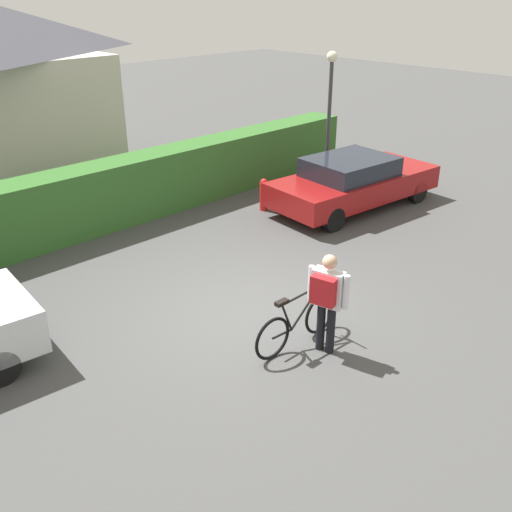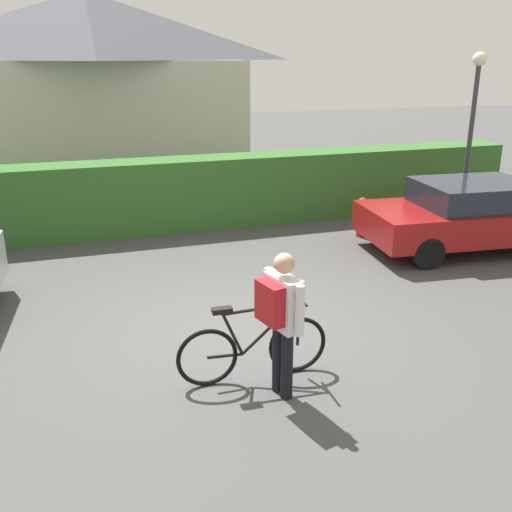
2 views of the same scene
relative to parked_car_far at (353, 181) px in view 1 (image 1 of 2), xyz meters
The scene contains 7 objects.
ground_plane 5.79m from the parked_car_far, 159.91° to the right, with size 60.00×60.00×0.00m, color #454545.
hedge_row 6.26m from the parked_car_far, 149.56° to the left, with size 16.20×0.90×1.48m, color #326428.
parked_car_far is the anchor object (origin of this frame).
bicycle 6.38m from the parked_car_far, 150.13° to the right, with size 1.76×0.50×0.96m.
person_rider 6.45m from the parked_car_far, 146.25° to the right, with size 0.43×0.64×1.63m.
street_lamp 2.34m from the parked_car_far, 63.70° to the left, with size 0.28×0.28×3.59m.
fire_hydrant 2.24m from the parked_car_far, 141.21° to the left, with size 0.20×0.20×0.81m.
Camera 1 is at (-5.88, -6.23, 5.18)m, focal length 40.63 mm.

